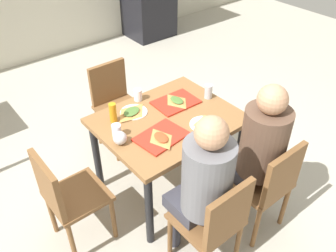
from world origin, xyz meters
name	(u,v)px	position (x,y,z in m)	size (l,w,h in m)	color
ground_plane	(168,185)	(0.00, 0.00, -0.01)	(10.00, 10.00, 0.02)	#B2AD9E
main_table	(168,128)	(0.00, 0.00, 0.64)	(1.08, 0.87, 0.74)	olive
chair_near_left	(215,221)	(-0.27, -0.82, 0.50)	(0.40, 0.40, 0.86)	brown
chair_near_right	(268,183)	(0.27, -0.82, 0.50)	(0.40, 0.40, 0.86)	brown
chair_far_side	(115,100)	(0.00, 0.82, 0.50)	(0.40, 0.40, 0.86)	brown
chair_left_end	(65,195)	(-0.92, 0.00, 0.50)	(0.40, 0.40, 0.86)	brown
person_in_red	(203,182)	(-0.27, -0.68, 0.75)	(0.32, 0.42, 1.27)	#383842
person_in_brown_jacket	(258,147)	(0.27, -0.68, 0.75)	(0.32, 0.42, 1.27)	#383842
tray_red_near	(161,137)	(-0.19, -0.15, 0.75)	(0.36, 0.26, 0.02)	red
tray_red_far	(176,102)	(0.19, 0.13, 0.75)	(0.36, 0.26, 0.02)	red
paper_plate_center	(134,112)	(-0.16, 0.24, 0.75)	(0.22, 0.22, 0.01)	white
paper_plate_near_edge	(204,124)	(0.16, -0.24, 0.75)	(0.22, 0.22, 0.01)	white
pizza_slice_a	(161,138)	(-0.21, -0.18, 0.77)	(0.16, 0.21, 0.02)	#C68C47
pizza_slice_b	(177,101)	(0.19, 0.12, 0.77)	(0.14, 0.20, 0.02)	#C68C47
pizza_slice_c	(132,112)	(-0.19, 0.23, 0.76)	(0.26, 0.22, 0.02)	#C68C47
pizza_slice_d	(208,123)	(0.19, -0.26, 0.76)	(0.24, 0.24, 0.02)	#C68C47
plastic_cup_a	(138,95)	(-0.03, 0.37, 0.79)	(0.07, 0.07, 0.10)	white
plastic_cup_b	(203,135)	(0.03, -0.37, 0.79)	(0.07, 0.07, 0.10)	white
plastic_cup_c	(117,131)	(-0.43, 0.06, 0.79)	(0.07, 0.07, 0.10)	white
soda_can	(208,91)	(0.46, 0.02, 0.80)	(0.07, 0.07, 0.12)	#B7BCC6
condiment_bottle	(113,113)	(-0.35, 0.24, 0.82)	(0.06, 0.06, 0.16)	orange
foil_bundle	(120,138)	(-0.46, -0.02, 0.79)	(0.10, 0.10, 0.10)	silver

